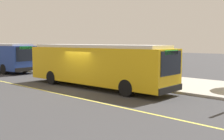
{
  "coord_description": "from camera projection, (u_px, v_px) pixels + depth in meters",
  "views": [
    {
      "loc": [
        14.43,
        -12.07,
        3.16
      ],
      "look_at": [
        1.76,
        1.17,
        1.29
      ],
      "focal_mm": 44.86,
      "sensor_mm": 36.0,
      "label": 1
    }
  ],
  "objects": [
    {
      "name": "pedestrian_commuter",
      "position": [
        112.0,
        66.0,
        23.49
      ],
      "size": [
        0.24,
        0.4,
        1.69
      ],
      "color": "#282D47",
      "rests_on": "sidewalk_curb"
    },
    {
      "name": "waiting_bench",
      "position": [
        128.0,
        71.0,
        23.77
      ],
      "size": [
        1.6,
        0.48,
        0.95
      ],
      "color": "brown",
      "rests_on": "sidewalk_curb"
    },
    {
      "name": "lane_stripe_center",
      "position": [
        54.0,
        93.0,
        17.34
      ],
      "size": [
        36.0,
        0.14,
        0.01
      ],
      "primitive_type": "cube",
      "color": "#E0D64C",
      "rests_on": "ground_plane"
    },
    {
      "name": "bus_shelter",
      "position": [
        124.0,
        56.0,
        23.87
      ],
      "size": [
        2.9,
        1.6,
        2.48
      ],
      "color": "#333338",
      "rests_on": "sidewalk_curb"
    },
    {
      "name": "transit_bus_main",
      "position": [
        96.0,
        64.0,
        19.2
      ],
      "size": [
        11.75,
        3.03,
        2.95
      ],
      "color": "gold",
      "rests_on": "ground_plane"
    },
    {
      "name": "sidewalk_curb",
      "position": [
        137.0,
        79.0,
        23.22
      ],
      "size": [
        44.0,
        6.4,
        0.15
      ],
      "primitive_type": "cube",
      "color": "#A8A399",
      "rests_on": "ground_plane"
    },
    {
      "name": "ground_plane",
      "position": [
        81.0,
        88.0,
        18.92
      ],
      "size": [
        120.0,
        120.0,
        0.0
      ],
      "primitive_type": "plane",
      "color": "#38383A"
    },
    {
      "name": "route_sign_post",
      "position": [
        138.0,
        58.0,
        20.13
      ],
      "size": [
        0.44,
        0.08,
        2.8
      ],
      "color": "#333338",
      "rests_on": "sidewalk_curb"
    }
  ]
}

